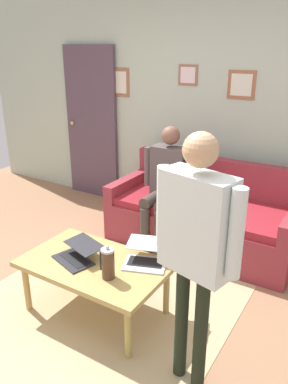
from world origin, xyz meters
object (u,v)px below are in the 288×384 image
(coffee_table, at_px, (95,267))
(french_press, at_px, (108,263))
(couch, at_px, (204,217))
(laptop_left, at_px, (77,255))
(interior_door, at_px, (91,124))
(person_seated, at_px, (166,181))
(person_standing, at_px, (196,236))
(laptop_center, at_px, (146,257))

(coffee_table, height_order, french_press, french_press)
(couch, distance_m, laptop_left, 1.62)
(couch, bearing_deg, interior_door, -15.49)
(couch, height_order, coffee_table, couch)
(person_seated, bearing_deg, interior_door, -25.70)
(french_press, relative_size, person_standing, 0.16)
(laptop_left, xyz_separation_m, person_seated, (-0.06, -1.33, 0.22))
(interior_door, bearing_deg, coffee_table, 128.97)
(coffee_table, bearing_deg, person_standing, 166.42)
(laptop_left, bearing_deg, french_press, 168.58)
(coffee_table, relative_size, laptop_left, 2.77)
(couch, distance_m, french_press, 1.66)
(laptop_left, height_order, laptop_center, laptop_center)
(laptop_center, distance_m, person_seated, 1.18)
(coffee_table, relative_size, laptop_center, 2.56)
(coffee_table, distance_m, laptop_center, 0.41)
(laptop_left, distance_m, person_seated, 1.35)
(couch, bearing_deg, laptop_left, 75.34)
(interior_door, height_order, french_press, interior_door)
(interior_door, xyz_separation_m, coffee_table, (-1.66, 2.06, -0.61))
(interior_door, distance_m, laptop_left, 2.64)
(coffee_table, distance_m, person_seated, 1.33)
(coffee_table, distance_m, person_standing, 1.14)
(french_press, bearing_deg, laptop_center, -110.76)
(couch, bearing_deg, person_seated, 33.01)
(laptop_left, distance_m, laptop_center, 0.54)
(interior_door, relative_size, french_press, 7.84)
(person_seated, bearing_deg, coffee_table, 93.57)
(laptop_left, relative_size, person_standing, 0.25)
(laptop_left, bearing_deg, interior_door, -53.97)
(laptop_center, xyz_separation_m, french_press, (0.12, 0.32, 0.07))
(person_standing, xyz_separation_m, person_seated, (1.01, -1.52, -0.31))
(french_press, bearing_deg, coffee_table, -26.96)
(person_seated, bearing_deg, french_press, 101.95)
(couch, distance_m, person_seated, 0.59)
(french_press, bearing_deg, person_standing, 170.92)
(couch, xyz_separation_m, laptop_left, (0.41, 1.56, 0.20))
(laptop_left, bearing_deg, laptop_center, -152.40)
(interior_door, bearing_deg, laptop_left, 126.03)
(laptop_left, height_order, french_press, french_press)
(couch, relative_size, laptop_center, 4.44)
(interior_door, xyz_separation_m, person_standing, (-2.59, 2.28, 0.02))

